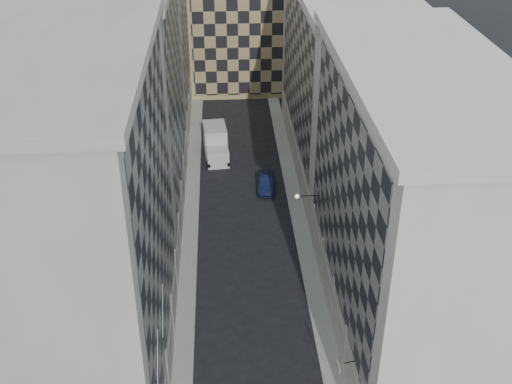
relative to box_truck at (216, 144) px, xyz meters
name	(u,v)px	position (x,y,z in m)	size (l,w,h in m)	color
sidewalk_west	(191,222)	(-2.52, -14.02, -1.40)	(1.50, 100.00, 0.15)	#999993
sidewalk_east	(299,218)	(7.98, -14.02, -1.40)	(1.50, 100.00, 0.15)	#999993
bldg_left_a	(79,233)	(-8.15, -33.02, 10.35)	(10.80, 22.80, 23.70)	#9B968C
bldg_left_b	(123,103)	(-8.15, -11.02, 9.85)	(10.80, 22.80, 22.70)	gray
bldg_left_c	(146,37)	(-8.15, 10.98, 9.35)	(10.80, 22.80, 21.70)	#9B968C
bldg_right_a	(409,208)	(13.61, -29.02, 8.84)	(10.80, 26.80, 20.70)	beige
bldg_right_b	(342,78)	(13.62, -2.02, 8.37)	(10.80, 28.80, 19.70)	beige
tan_block	(247,18)	(4.73, 23.88, 7.96)	(16.80, 14.80, 18.80)	tan
flagpoles_left	(160,333)	(-3.17, -38.02, 6.52)	(0.10, 6.33, 2.33)	gray
bracket_lamp	(299,196)	(7.11, -20.02, 4.72)	(1.98, 0.36, 0.36)	black
box_truck	(216,144)	(0.00, 0.00, 0.00)	(3.05, 6.38, 3.39)	silver
dark_car	(266,183)	(5.24, -7.96, -0.74)	(1.55, 4.46, 1.47)	#0F1738
shop_sign	(339,366)	(7.70, -37.18, 2.36)	(1.17, 0.65, 0.73)	black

